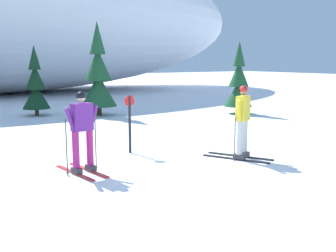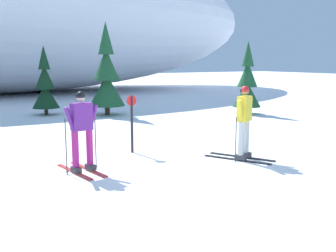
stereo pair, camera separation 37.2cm
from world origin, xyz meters
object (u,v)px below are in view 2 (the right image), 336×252
at_px(pine_tree_center_left, 45,86).
at_px(pine_tree_center_right, 107,76).
at_px(skier_yellow_jacket, 244,121).
at_px(skier_purple_jacket, 82,130).
at_px(trail_marker_post, 132,120).
at_px(pine_tree_far_right, 247,84).

relative_size(pine_tree_center_left, pine_tree_center_right, 0.75).
bearing_deg(skier_yellow_jacket, skier_purple_jacket, 166.33).
distance_m(skier_purple_jacket, trail_marker_post, 2.14).
height_order(pine_tree_center_right, pine_tree_far_right, pine_tree_center_right).
distance_m(skier_yellow_jacket, pine_tree_far_right, 8.88).
bearing_deg(trail_marker_post, pine_tree_center_left, 90.45).
height_order(skier_yellow_jacket, pine_tree_far_right, pine_tree_far_right).
xyz_separation_m(skier_purple_jacket, trail_marker_post, (1.79, 1.18, -0.09)).
height_order(skier_yellow_jacket, skier_purple_jacket, skier_yellow_jacket).
distance_m(skier_purple_jacket, pine_tree_center_right, 9.56).
relative_size(pine_tree_center_right, trail_marker_post, 2.69).
xyz_separation_m(skier_purple_jacket, pine_tree_center_left, (1.72, 10.06, 0.35)).
height_order(pine_tree_center_left, pine_tree_center_right, pine_tree_center_right).
xyz_separation_m(skier_yellow_jacket, skier_purple_jacket, (-3.85, 0.94, -0.02)).
xyz_separation_m(skier_yellow_jacket, pine_tree_far_right, (5.97, 6.56, 0.41)).
distance_m(pine_tree_center_left, pine_tree_far_right, 9.23).
xyz_separation_m(pine_tree_center_right, trail_marker_post, (-2.32, -7.42, -0.87)).
distance_m(pine_tree_far_right, trail_marker_post, 9.19).
xyz_separation_m(pine_tree_center_left, pine_tree_far_right, (8.10, -4.43, 0.08)).
distance_m(pine_tree_center_right, pine_tree_far_right, 6.44).
distance_m(pine_tree_center_left, pine_tree_center_right, 2.84).
relative_size(skier_yellow_jacket, pine_tree_center_right, 0.44).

